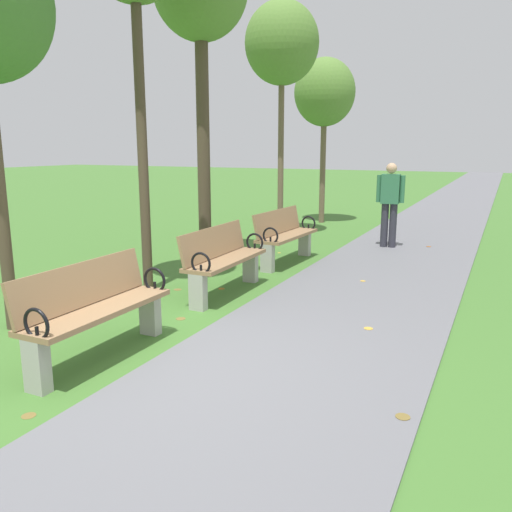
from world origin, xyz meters
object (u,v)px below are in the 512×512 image
object	(u,v)px
pedestrian_walking	(390,200)
park_bench_2	(223,259)
tree_5	(325,93)
tree_4	(282,45)
park_bench_3	(285,235)
park_bench_1	(95,308)

from	to	relation	value
pedestrian_walking	park_bench_2	bearing A→B (deg)	-107.06
park_bench_2	tree_5	bearing A→B (deg)	98.08
park_bench_2	pedestrian_walking	size ratio (longest dim) A/B	0.99
park_bench_2	tree_5	size ratio (longest dim) A/B	0.39
tree_5	tree_4	bearing A→B (deg)	-93.24
park_bench_3	tree_4	bearing A→B (deg)	114.74
park_bench_3	tree_4	xyz separation A→B (m)	(-1.13, 2.46, 3.52)
park_bench_2	park_bench_1	bearing A→B (deg)	-90.00
park_bench_2	tree_5	distance (m)	7.60
pedestrian_walking	tree_4	bearing A→B (deg)	171.89
tree_5	pedestrian_walking	bearing A→B (deg)	-50.33
park_bench_1	park_bench_2	world-z (taller)	same
park_bench_1	tree_5	bearing A→B (deg)	96.04
park_bench_1	pedestrian_walking	distance (m)	6.79
park_bench_3	tree_4	world-z (taller)	tree_4
park_bench_2	pedestrian_walking	distance (m)	4.46
park_bench_1	tree_4	distance (m)	7.91
park_bench_1	tree_4	world-z (taller)	tree_4
park_bench_2	tree_4	distance (m)	5.89
park_bench_2	pedestrian_walking	world-z (taller)	pedestrian_walking
park_bench_1	pedestrian_walking	world-z (taller)	pedestrian_walking
park_bench_3	pedestrian_walking	bearing A→B (deg)	58.35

